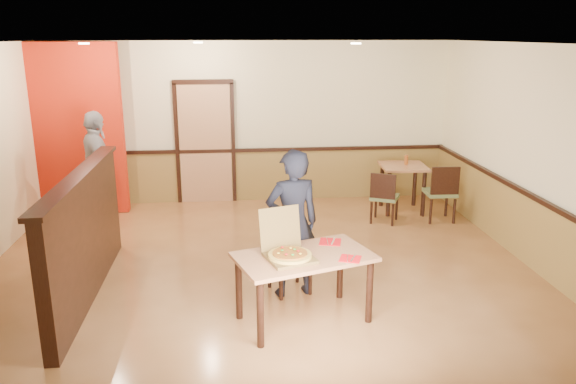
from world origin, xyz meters
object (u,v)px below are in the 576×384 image
object	(u,v)px
side_table	(403,176)
condiment	(406,160)
side_chair_left	(384,195)
diner	(293,224)
main_table	(304,265)
pizza_box	(288,252)
diner_chair	(287,250)
passerby	(98,169)
side_chair_right	(441,191)

from	to	relation	value
side_table	condiment	xyz separation A→B (m)	(0.06, 0.06, 0.26)
side_chair_left	diner	distance (m)	2.95
main_table	side_chair_left	size ratio (longest dim) A/B	1.86
side_table	pizza_box	size ratio (longest dim) A/B	1.25
diner_chair	passerby	size ratio (longest dim) A/B	0.49
side_chair_left	passerby	distance (m)	4.46
pizza_box	condiment	bearing A→B (deg)	40.11
side_chair_right	condiment	xyz separation A→B (m)	(-0.38, 0.68, 0.36)
passerby	pizza_box	distance (m)	4.28
side_chair_left	side_table	distance (m)	0.79
diner_chair	passerby	world-z (taller)	passerby
side_chair_right	passerby	distance (m)	5.38
diner_chair	side_chair_right	bearing A→B (deg)	22.23
passerby	side_table	bearing A→B (deg)	-109.33
main_table	side_table	distance (m)	4.19
main_table	side_chair_right	size ratio (longest dim) A/B	1.66
side_table	diner	world-z (taller)	diner
side_chair_left	passerby	xyz separation A→B (m)	(-4.43, 0.33, 0.45)
side_table	passerby	size ratio (longest dim) A/B	0.44
side_table	condiment	distance (m)	0.27
passerby	pizza_box	xyz separation A→B (m)	(2.60, -3.40, -0.11)
side_table	side_chair_left	bearing A→B (deg)	-128.26
side_chair_left	diner	xyz separation A→B (m)	(-1.71, -2.37, 0.40)
side_chair_left	side_table	size ratio (longest dim) A/B	1.05
side_chair_right	condiment	world-z (taller)	condiment
pizza_box	diner_chair	bearing A→B (deg)	67.39
side_chair_left	side_table	bearing A→B (deg)	-101.99
diner_chair	condiment	distance (m)	3.72
side_chair_right	passerby	bearing A→B (deg)	-1.63
diner_chair	pizza_box	size ratio (longest dim) A/B	1.40
main_table	condiment	world-z (taller)	condiment
main_table	diner	size ratio (longest dim) A/B	0.90
passerby	condiment	xyz separation A→B (m)	(4.97, 0.33, -0.03)
main_table	side_chair_left	bearing A→B (deg)	42.88
main_table	side_table	xyz separation A→B (m)	(2.13, 3.61, -0.01)
diner_chair	side_table	bearing A→B (deg)	34.41
passerby	condiment	size ratio (longest dim) A/B	11.47
main_table	passerby	xyz separation A→B (m)	(-2.77, 3.34, 0.27)
diner_chair	side_chair_right	distance (m)	3.48
side_table	diner	bearing A→B (deg)	-126.24
side_chair_right	main_table	bearing A→B (deg)	51.31
main_table	pizza_box	distance (m)	0.25
side_chair_right	side_table	bearing A→B (deg)	-52.05
main_table	pizza_box	world-z (taller)	pizza_box
diner_chair	side_chair_right	xyz separation A→B (m)	(2.68, 2.22, 0.02)
side_chair_right	side_table	xyz separation A→B (m)	(-0.45, 0.62, 0.10)
side_table	side_chair_right	bearing A→B (deg)	-54.14
side_table	pizza_box	bearing A→B (deg)	-122.11
diner_chair	side_chair_left	distance (m)	2.84
diner_chair	side_chair_left	size ratio (longest dim) A/B	1.07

